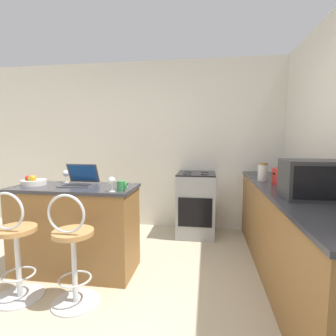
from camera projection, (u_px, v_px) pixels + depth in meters
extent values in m
plane|color=#BCAD8E|center=(82.00, 328.00, 1.96)|extent=(20.00, 20.00, 0.00)
cube|color=silver|center=(150.00, 146.00, 4.18)|extent=(12.00, 0.06, 2.60)
cube|color=olive|center=(76.00, 230.00, 2.77)|extent=(1.25, 0.55, 0.88)
cube|color=#333338|center=(74.00, 188.00, 2.72)|extent=(1.28, 0.58, 0.03)
cube|color=olive|center=(292.00, 237.00, 2.57)|extent=(0.58, 2.88, 0.88)
cube|color=#333338|center=(294.00, 192.00, 2.52)|extent=(0.61, 2.91, 0.03)
cylinder|color=silver|center=(20.00, 296.00, 2.33)|extent=(0.40, 0.40, 0.02)
cylinder|color=silver|center=(18.00, 264.00, 2.30)|extent=(0.04, 0.04, 0.60)
torus|color=silver|center=(19.00, 274.00, 2.31)|extent=(0.28, 0.28, 0.02)
cylinder|color=#B7844C|center=(16.00, 230.00, 2.26)|extent=(0.34, 0.34, 0.04)
torus|color=silver|center=(6.00, 211.00, 2.15)|extent=(0.32, 0.02, 0.32)
cylinder|color=silver|center=(76.00, 302.00, 2.25)|extent=(0.40, 0.40, 0.02)
cylinder|color=silver|center=(74.00, 268.00, 2.22)|extent=(0.04, 0.04, 0.60)
torus|color=silver|center=(75.00, 279.00, 2.23)|extent=(0.28, 0.28, 0.02)
cylinder|color=#B7844C|center=(73.00, 233.00, 2.19)|extent=(0.34, 0.34, 0.04)
torus|color=silver|center=(66.00, 214.00, 2.07)|extent=(0.32, 0.02, 0.32)
cube|color=#47474C|center=(78.00, 185.00, 2.73)|extent=(0.34, 0.23, 0.01)
cube|color=black|center=(77.00, 185.00, 2.71)|extent=(0.29, 0.13, 0.00)
cube|color=#47474C|center=(83.00, 173.00, 2.85)|extent=(0.34, 0.09, 0.21)
cube|color=#19478C|center=(83.00, 173.00, 2.84)|extent=(0.30, 0.07, 0.17)
cube|color=#2D2D30|center=(314.00, 180.00, 2.12)|extent=(0.47, 0.35, 0.32)
cube|color=black|center=(317.00, 183.00, 1.95)|extent=(0.33, 0.01, 0.26)
cube|color=red|center=(285.00, 177.00, 2.78)|extent=(0.20, 0.25, 0.17)
cube|color=black|center=(281.00, 169.00, 2.78)|extent=(0.04, 0.18, 0.00)
cube|color=black|center=(289.00, 169.00, 2.76)|extent=(0.04, 0.18, 0.00)
cube|color=black|center=(274.00, 174.00, 2.79)|extent=(0.02, 0.02, 0.02)
cube|color=#9EA3A8|center=(196.00, 205.00, 3.83)|extent=(0.54, 0.58, 0.90)
cube|color=black|center=(195.00, 213.00, 3.55)|extent=(0.46, 0.01, 0.40)
cube|color=black|center=(196.00, 174.00, 3.78)|extent=(0.54, 0.58, 0.02)
cylinder|color=black|center=(187.00, 174.00, 3.68)|extent=(0.11, 0.11, 0.01)
cylinder|color=black|center=(205.00, 174.00, 3.65)|extent=(0.11, 0.11, 0.01)
cylinder|color=black|center=(188.00, 172.00, 3.91)|extent=(0.11, 0.11, 0.01)
cylinder|color=black|center=(205.00, 172.00, 3.87)|extent=(0.11, 0.11, 0.01)
cylinder|color=#2D51AD|center=(290.00, 176.00, 3.15)|extent=(0.08, 0.08, 0.09)
torus|color=#2D51AD|center=(294.00, 176.00, 3.14)|extent=(0.01, 0.06, 0.06)
cylinder|color=white|center=(276.00, 172.00, 3.47)|extent=(0.08, 0.08, 0.10)
torus|color=white|center=(281.00, 172.00, 3.46)|extent=(0.01, 0.07, 0.07)
cylinder|color=silver|center=(66.00, 182.00, 2.95)|extent=(0.06, 0.06, 0.00)
cylinder|color=silver|center=(66.00, 179.00, 2.95)|extent=(0.01, 0.01, 0.07)
sphere|color=silver|center=(66.00, 173.00, 2.94)|extent=(0.07, 0.07, 0.07)
cylinder|color=silver|center=(263.00, 173.00, 3.07)|extent=(0.11, 0.11, 0.19)
cylinder|color=olive|center=(263.00, 164.00, 3.06)|extent=(0.11, 0.11, 0.02)
cylinder|color=#338447|center=(121.00, 186.00, 2.49)|extent=(0.08, 0.08, 0.09)
torus|color=#338447|center=(126.00, 185.00, 2.48)|extent=(0.01, 0.06, 0.06)
cylinder|color=silver|center=(34.00, 182.00, 2.79)|extent=(0.25, 0.25, 0.05)
sphere|color=red|center=(28.00, 179.00, 2.75)|extent=(0.06, 0.06, 0.06)
sphere|color=orange|center=(33.00, 179.00, 2.74)|extent=(0.07, 0.07, 0.07)
sphere|color=#66B233|center=(31.00, 179.00, 2.73)|extent=(0.06, 0.06, 0.06)
cylinder|color=silver|center=(112.00, 191.00, 2.44)|extent=(0.06, 0.06, 0.00)
cylinder|color=silver|center=(112.00, 187.00, 2.43)|extent=(0.01, 0.01, 0.07)
sphere|color=silver|center=(112.00, 180.00, 2.43)|extent=(0.07, 0.07, 0.07)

